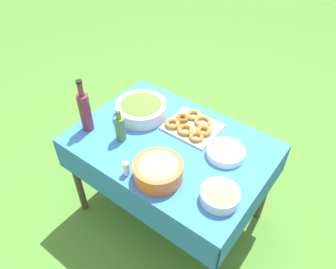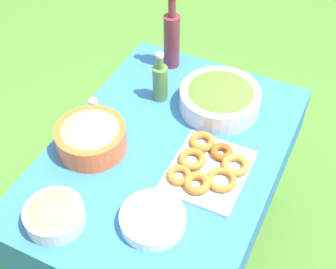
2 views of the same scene
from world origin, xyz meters
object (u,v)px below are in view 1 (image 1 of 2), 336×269
pasta_bowl (158,169)px  bread_bowl (220,195)px  wine_bottle (85,111)px  salad_bowl (141,108)px  olive_oil_bottle (120,127)px  donut_platter (192,126)px  plate_stack (226,152)px

pasta_bowl → bread_bowl: (0.36, 0.07, -0.02)m
wine_bottle → bread_bowl: 1.00m
salad_bowl → pasta_bowl: (0.45, -0.38, 0.01)m
wine_bottle → pasta_bowl: bearing=-4.6°
wine_bottle → olive_oil_bottle: bearing=13.8°
donut_platter → plate_stack: same height
pasta_bowl → plate_stack: size_ratio=1.21×
olive_oil_bottle → wine_bottle: (-0.24, -0.06, 0.05)m
donut_platter → wine_bottle: 0.70m
wine_bottle → bread_bowl: wine_bottle is taller
olive_oil_bottle → wine_bottle: wine_bottle is taller
donut_platter → olive_oil_bottle: (-0.31, -0.36, 0.07)m
plate_stack → wine_bottle: (-0.86, -0.34, 0.12)m
pasta_bowl → wine_bottle: bearing=175.4°
salad_bowl → wine_bottle: (-0.19, -0.32, 0.09)m
salad_bowl → wine_bottle: bearing=-120.4°
plate_stack → olive_oil_bottle: (-0.61, -0.28, 0.07)m
plate_stack → wine_bottle: 0.93m
salad_bowl → olive_oil_bottle: 0.27m
salad_bowl → bread_bowl: bearing=-20.5°
pasta_bowl → donut_platter: (-0.09, 0.47, -0.04)m
plate_stack → bread_bowl: 0.34m
donut_platter → wine_bottle: (-0.55, -0.42, 0.13)m
pasta_bowl → olive_oil_bottle: size_ratio=1.17×
pasta_bowl → wine_bottle: 0.65m
olive_oil_bottle → wine_bottle: size_ratio=0.64×
salad_bowl → pasta_bowl: size_ratio=1.24×
olive_oil_bottle → pasta_bowl: bearing=-15.8°
olive_oil_bottle → bread_bowl: 0.76m
donut_platter → bread_bowl: bearing=-41.4°
olive_oil_bottle → bread_bowl: (0.75, -0.04, -0.05)m
plate_stack → wine_bottle: size_ratio=0.62×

